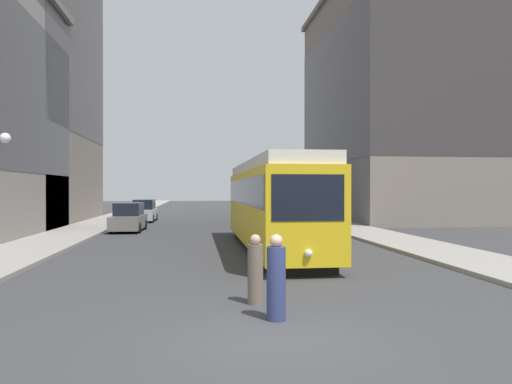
% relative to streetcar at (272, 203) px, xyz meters
% --- Properties ---
extents(ground_plane, '(200.00, 200.00, 0.00)m').
position_rel_streetcar_xyz_m(ground_plane, '(-1.86, -12.49, -2.10)').
color(ground_plane, '#38383A').
extents(sidewalk_left, '(3.40, 120.00, 0.15)m').
position_rel_streetcar_xyz_m(sidewalk_left, '(-10.58, 27.51, -2.03)').
color(sidewalk_left, gray).
rests_on(sidewalk_left, ground).
extents(sidewalk_right, '(3.40, 120.00, 0.15)m').
position_rel_streetcar_xyz_m(sidewalk_right, '(6.85, 27.51, -2.03)').
color(sidewalk_right, gray).
rests_on(sidewalk_right, ground).
extents(streetcar, '(2.68, 14.28, 3.89)m').
position_rel_streetcar_xyz_m(streetcar, '(0.00, 0.00, 0.00)').
color(streetcar, black).
rests_on(streetcar, ground).
extents(transit_bus, '(2.95, 13.01, 3.45)m').
position_rel_streetcar_xyz_m(transit_bus, '(3.33, 12.63, -0.15)').
color(transit_bus, black).
rests_on(transit_bus, ground).
extents(parked_car_left_near, '(1.99, 4.51, 1.82)m').
position_rel_streetcar_xyz_m(parked_car_left_near, '(-7.58, 10.33, -1.26)').
color(parked_car_left_near, black).
rests_on(parked_car_left_near, ground).
extents(parked_car_left_mid, '(1.94, 4.63, 1.82)m').
position_rel_streetcar_xyz_m(parked_car_left_mid, '(-7.58, 19.62, -1.26)').
color(parked_car_left_mid, black).
rests_on(parked_car_left_mid, ground).
extents(pedestrian_crossing_near, '(0.37, 0.37, 1.64)m').
position_rel_streetcar_xyz_m(pedestrian_crossing_near, '(-1.95, -9.77, -1.34)').
color(pedestrian_crossing_near, '#6B5B4C').
rests_on(pedestrian_crossing_near, ground).
extents(pedestrian_crossing_far, '(0.40, 0.40, 1.77)m').
position_rel_streetcar_xyz_m(pedestrian_crossing_far, '(-1.70, -11.20, -1.28)').
color(pedestrian_crossing_far, navy).
rests_on(pedestrian_crossing_far, ground).
extents(building_right_corner, '(12.38, 20.42, 20.50)m').
position_rel_streetcar_xyz_m(building_right_corner, '(14.44, 20.51, 8.44)').
color(building_right_corner, slate).
rests_on(building_right_corner, ground).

